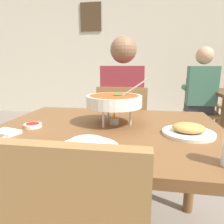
{
  "coord_description": "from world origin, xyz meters",
  "views": [
    {
      "loc": [
        0.19,
        -1.02,
        1.07
      ],
      "look_at": [
        0.0,
        0.15,
        0.8
      ],
      "focal_mm": 32.9,
      "sensor_mm": 36.0,
      "label": 1
    }
  ],
  "objects_px": {
    "sauce_dish": "(33,125)",
    "diner_main": "(123,103)",
    "rice_plate": "(88,146)",
    "patron_bg_middle": "(201,91)",
    "chair_diner_main": "(123,129)",
    "dining_table_main": "(108,147)",
    "appetizer_plate": "(188,130)",
    "chair_bg_middle": "(200,107)",
    "curry_bowl": "(114,101)"
  },
  "relations": [
    {
      "from": "sauce_dish",
      "to": "diner_main",
      "type": "bearing_deg",
      "value": 65.46
    },
    {
      "from": "diner_main",
      "to": "rice_plate",
      "type": "relative_size",
      "value": 5.46
    },
    {
      "from": "sauce_dish",
      "to": "patron_bg_middle",
      "type": "height_order",
      "value": "patron_bg_middle"
    },
    {
      "from": "diner_main",
      "to": "chair_diner_main",
      "type": "bearing_deg",
      "value": -90.0
    },
    {
      "from": "chair_diner_main",
      "to": "diner_main",
      "type": "distance_m",
      "value": 0.24
    },
    {
      "from": "dining_table_main",
      "to": "appetizer_plate",
      "type": "relative_size",
      "value": 4.96
    },
    {
      "from": "dining_table_main",
      "to": "sauce_dish",
      "type": "relative_size",
      "value": 13.23
    },
    {
      "from": "chair_diner_main",
      "to": "patron_bg_middle",
      "type": "height_order",
      "value": "patron_bg_middle"
    },
    {
      "from": "dining_table_main",
      "to": "rice_plate",
      "type": "relative_size",
      "value": 4.96
    },
    {
      "from": "rice_plate",
      "to": "chair_bg_middle",
      "type": "relative_size",
      "value": 0.27
    },
    {
      "from": "curry_bowl",
      "to": "rice_plate",
      "type": "relative_size",
      "value": 1.39
    },
    {
      "from": "appetizer_plate",
      "to": "sauce_dish",
      "type": "xyz_separation_m",
      "value": [
        -0.78,
        -0.01,
        -0.01
      ]
    },
    {
      "from": "chair_bg_middle",
      "to": "chair_diner_main",
      "type": "bearing_deg",
      "value": -128.25
    },
    {
      "from": "curry_bowl",
      "to": "sauce_dish",
      "type": "distance_m",
      "value": 0.45
    },
    {
      "from": "rice_plate",
      "to": "patron_bg_middle",
      "type": "relative_size",
      "value": 0.18
    },
    {
      "from": "rice_plate",
      "to": "appetizer_plate",
      "type": "height_order",
      "value": "same"
    },
    {
      "from": "dining_table_main",
      "to": "sauce_dish",
      "type": "bearing_deg",
      "value": -171.12
    },
    {
      "from": "chair_bg_middle",
      "to": "patron_bg_middle",
      "type": "height_order",
      "value": "patron_bg_middle"
    },
    {
      "from": "dining_table_main",
      "to": "patron_bg_middle",
      "type": "xyz_separation_m",
      "value": [
        0.92,
        1.84,
        0.1
      ]
    },
    {
      "from": "patron_bg_middle",
      "to": "chair_bg_middle",
      "type": "bearing_deg",
      "value": 69.97
    },
    {
      "from": "dining_table_main",
      "to": "appetizer_plate",
      "type": "distance_m",
      "value": 0.42
    },
    {
      "from": "sauce_dish",
      "to": "curry_bowl",
      "type": "bearing_deg",
      "value": 17.09
    },
    {
      "from": "appetizer_plate",
      "to": "patron_bg_middle",
      "type": "height_order",
      "value": "patron_bg_middle"
    },
    {
      "from": "sauce_dish",
      "to": "chair_bg_middle",
      "type": "xyz_separation_m",
      "value": [
        1.35,
        2.04,
        -0.25
      ]
    },
    {
      "from": "curry_bowl",
      "to": "patron_bg_middle",
      "type": "xyz_separation_m",
      "value": [
        0.89,
        1.77,
        -0.14
      ]
    },
    {
      "from": "sauce_dish",
      "to": "chair_bg_middle",
      "type": "height_order",
      "value": "chair_bg_middle"
    },
    {
      "from": "curry_bowl",
      "to": "diner_main",
      "type": "bearing_deg",
      "value": 92.02
    },
    {
      "from": "diner_main",
      "to": "chair_bg_middle",
      "type": "height_order",
      "value": "diner_main"
    },
    {
      "from": "rice_plate",
      "to": "diner_main",
      "type": "bearing_deg",
      "value": 89.01
    },
    {
      "from": "dining_table_main",
      "to": "chair_bg_middle",
      "type": "bearing_deg",
      "value": 63.99
    },
    {
      "from": "curry_bowl",
      "to": "chair_bg_middle",
      "type": "distance_m",
      "value": 2.17
    },
    {
      "from": "chair_diner_main",
      "to": "chair_bg_middle",
      "type": "bearing_deg",
      "value": 51.75
    },
    {
      "from": "dining_table_main",
      "to": "rice_plate",
      "type": "bearing_deg",
      "value": -93.51
    },
    {
      "from": "rice_plate",
      "to": "sauce_dish",
      "type": "distance_m",
      "value": 0.44
    },
    {
      "from": "dining_table_main",
      "to": "chair_bg_middle",
      "type": "xyz_separation_m",
      "value": [
        0.97,
        1.98,
        -0.13
      ]
    },
    {
      "from": "chair_diner_main",
      "to": "appetizer_plate",
      "type": "height_order",
      "value": "chair_diner_main"
    },
    {
      "from": "appetizer_plate",
      "to": "chair_bg_middle",
      "type": "height_order",
      "value": "chair_bg_middle"
    },
    {
      "from": "chair_diner_main",
      "to": "sauce_dish",
      "type": "distance_m",
      "value": 0.94
    },
    {
      "from": "appetizer_plate",
      "to": "chair_bg_middle",
      "type": "bearing_deg",
      "value": 74.31
    },
    {
      "from": "appetizer_plate",
      "to": "sauce_dish",
      "type": "relative_size",
      "value": 2.67
    },
    {
      "from": "dining_table_main",
      "to": "appetizer_plate",
      "type": "bearing_deg",
      "value": -7.66
    },
    {
      "from": "diner_main",
      "to": "patron_bg_middle",
      "type": "height_order",
      "value": "same"
    },
    {
      "from": "sauce_dish",
      "to": "chair_bg_middle",
      "type": "bearing_deg",
      "value": 56.45
    },
    {
      "from": "diner_main",
      "to": "rice_plate",
      "type": "bearing_deg",
      "value": -90.99
    },
    {
      "from": "curry_bowl",
      "to": "appetizer_plate",
      "type": "bearing_deg",
      "value": -17.92
    },
    {
      "from": "chair_diner_main",
      "to": "rice_plate",
      "type": "height_order",
      "value": "chair_diner_main"
    },
    {
      "from": "rice_plate",
      "to": "chair_bg_middle",
      "type": "xyz_separation_m",
      "value": [
        0.99,
        2.29,
        -0.26
      ]
    },
    {
      "from": "curry_bowl",
      "to": "sauce_dish",
      "type": "xyz_separation_m",
      "value": [
        -0.41,
        -0.13,
        -0.12
      ]
    },
    {
      "from": "chair_bg_middle",
      "to": "patron_bg_middle",
      "type": "distance_m",
      "value": 0.28
    },
    {
      "from": "curry_bowl",
      "to": "dining_table_main",
      "type": "bearing_deg",
      "value": -110.94
    }
  ]
}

